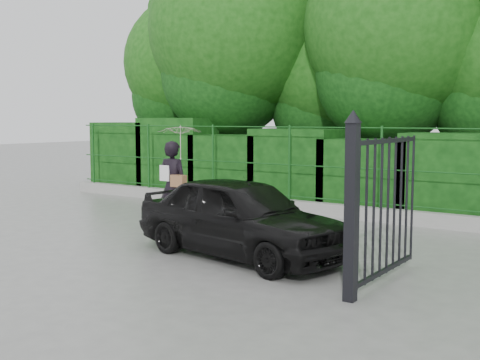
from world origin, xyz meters
The scene contains 8 objects.
ground centered at (0.00, 0.00, 0.00)m, with size 80.00×80.00×0.00m, color gray.
kerb centered at (0.00, 4.50, 0.15)m, with size 14.00×0.25×0.30m, color #9E9E99.
fence centered at (0.22, 4.50, 1.20)m, with size 14.13×0.06×1.80m.
hedge centered at (-0.26, 5.50, 0.99)m, with size 14.20×1.20×2.27m.
trees centered at (1.14, 7.74, 4.62)m, with size 17.10×6.15×8.08m.
gate centered at (4.60, -0.72, 1.19)m, with size 0.22×2.33×2.36m.
woman centered at (-0.38, 1.31, 1.35)m, with size 0.94×0.89×2.13m.
car centered at (2.12, -0.01, 0.66)m, with size 1.57×3.90×1.33m, color black.
Camera 1 is at (7.64, -7.92, 2.25)m, focal length 45.00 mm.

